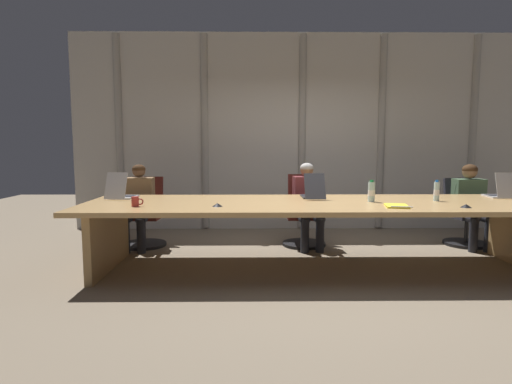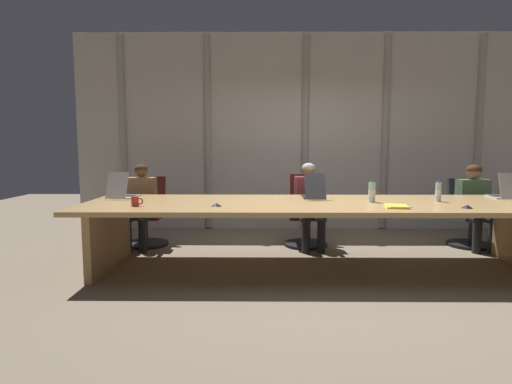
# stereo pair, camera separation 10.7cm
# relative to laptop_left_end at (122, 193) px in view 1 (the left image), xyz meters

# --- Properties ---
(ground_plane) EXTENTS (14.64, 14.64, 0.00)m
(ground_plane) POSITION_rel_laptop_left_end_xyz_m (2.29, -0.34, -0.82)
(ground_plane) COLOR #7F705B
(conference_table) EXTENTS (5.20, 1.47, 0.76)m
(conference_table) POSITION_rel_laptop_left_end_xyz_m (2.29, -0.34, -0.19)
(conference_table) COLOR tan
(conference_table) RESTS_ON ground_plane
(curtain_backdrop) EXTENTS (7.32, 0.17, 3.20)m
(curtain_backdrop) POSITION_rel_laptop_left_end_xyz_m (2.29, 2.00, 0.78)
(curtain_backdrop) COLOR beige
(curtain_backdrop) RESTS_ON ground_plane
(laptop_left_end) EXTENTS (0.30, 0.49, 0.32)m
(laptop_left_end) POSITION_rel_laptop_left_end_xyz_m (0.00, 0.00, 0.00)
(laptop_left_end) COLOR #BCBCC1
(laptop_left_end) RESTS_ON conference_table
(laptop_left_mid) EXTENTS (0.24, 0.51, 0.31)m
(laptop_left_mid) POSITION_rel_laptop_left_end_xyz_m (2.28, 0.01, -0.00)
(laptop_left_mid) COLOR #2D2D33
(laptop_left_mid) RESTS_ON conference_table
(laptop_center) EXTENTS (0.28, 0.46, 0.31)m
(laptop_center) POSITION_rel_laptop_left_end_xyz_m (4.55, 0.03, -0.00)
(laptop_center) COLOR #BCBCC1
(laptop_center) RESTS_ON conference_table
(office_chair_left_end) EXTENTS (0.60, 0.60, 0.95)m
(office_chair_left_end) POSITION_rel_laptop_left_end_xyz_m (0.06, 0.81, -0.46)
(office_chair_left_end) COLOR #511E19
(office_chair_left_end) RESTS_ON ground_plane
(office_chair_left_mid) EXTENTS (0.60, 0.60, 0.98)m
(office_chair_left_mid) POSITION_rel_laptop_left_end_xyz_m (2.28, 0.81, -0.45)
(office_chair_left_mid) COLOR #511E19
(office_chair_left_mid) RESTS_ON ground_plane
(office_chair_center) EXTENTS (0.60, 0.60, 0.93)m
(office_chair_center) POSITION_rel_laptop_left_end_xyz_m (4.55, 0.81, -0.47)
(office_chair_center) COLOR #2D2D38
(office_chair_center) RESTS_ON ground_plane
(person_left_end) EXTENTS (0.39, 0.55, 1.13)m
(person_left_end) POSITION_rel_laptop_left_end_xyz_m (0.01, 0.65, -0.18)
(person_left_end) COLOR olive
(person_left_end) RESTS_ON ground_plane
(person_left_mid) EXTENTS (0.40, 0.57, 1.15)m
(person_left_mid) POSITION_rel_laptop_left_end_xyz_m (2.31, 0.64, -0.17)
(person_left_mid) COLOR brown
(person_left_mid) RESTS_ON ground_plane
(person_center) EXTENTS (0.40, 0.55, 1.13)m
(person_center) POSITION_rel_laptop_left_end_xyz_m (4.55, 0.65, -0.17)
(person_center) COLOR #4C6B4C
(person_center) RESTS_ON ground_plane
(water_bottle_primary) EXTENTS (0.08, 0.08, 0.24)m
(water_bottle_primary) POSITION_rel_laptop_left_end_xyz_m (2.89, -0.32, 0.05)
(water_bottle_primary) COLOR silver
(water_bottle_primary) RESTS_ON conference_table
(water_bottle_secondary) EXTENTS (0.06, 0.06, 0.24)m
(water_bottle_secondary) POSITION_rel_laptop_left_end_xyz_m (3.65, -0.26, 0.05)
(water_bottle_secondary) COLOR silver
(water_bottle_secondary) RESTS_ON conference_table
(coffee_mug_near) EXTENTS (0.12, 0.08, 0.10)m
(coffee_mug_near) POSITION_rel_laptop_left_end_xyz_m (0.35, -0.67, -0.01)
(coffee_mug_near) COLOR #B2332D
(coffee_mug_near) RESTS_ON conference_table
(conference_mic_left_side) EXTENTS (0.11, 0.11, 0.03)m
(conference_mic_left_side) POSITION_rel_laptop_left_end_xyz_m (1.19, -0.67, -0.04)
(conference_mic_left_side) COLOR black
(conference_mic_left_side) RESTS_ON conference_table
(conference_mic_middle) EXTENTS (0.11, 0.11, 0.03)m
(conference_mic_middle) POSITION_rel_laptop_left_end_xyz_m (3.73, -0.78, -0.04)
(conference_mic_middle) COLOR black
(conference_mic_middle) RESTS_ON conference_table
(spiral_notepad) EXTENTS (0.27, 0.34, 0.03)m
(spiral_notepad) POSITION_rel_laptop_left_end_xyz_m (3.04, -0.71, -0.05)
(spiral_notepad) COLOR yellow
(spiral_notepad) RESTS_ON conference_table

